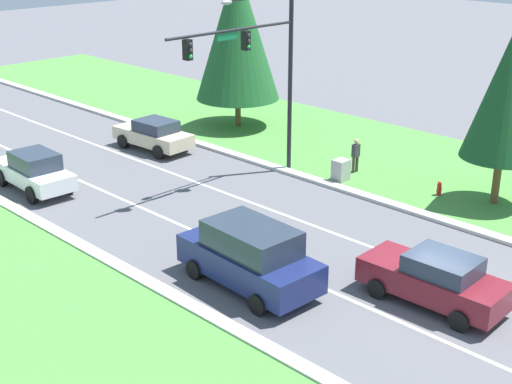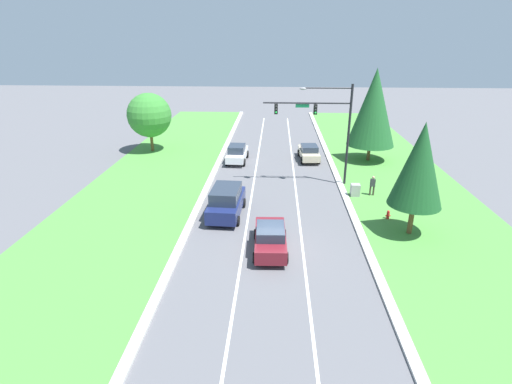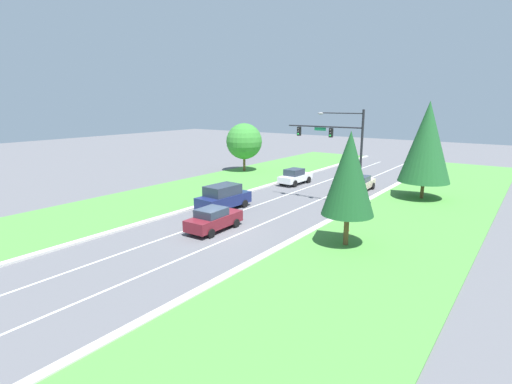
% 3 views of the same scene
% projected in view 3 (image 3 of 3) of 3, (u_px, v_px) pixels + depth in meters
% --- Properties ---
extents(ground_plane, '(160.00, 160.00, 0.00)m').
position_uv_depth(ground_plane, '(215.00, 231.00, 28.55)').
color(ground_plane, '#5B5B60').
extents(curb_strip_right, '(0.50, 90.00, 0.15)m').
position_uv_depth(curb_strip_right, '(282.00, 246.00, 25.32)').
color(curb_strip_right, beige).
rests_on(curb_strip_right, ground_plane).
extents(curb_strip_left, '(0.50, 90.00, 0.15)m').
position_uv_depth(curb_strip_left, '(162.00, 217.00, 31.75)').
color(curb_strip_left, beige).
rests_on(curb_strip_left, ground_plane).
extents(grass_verge_right, '(10.00, 90.00, 0.08)m').
position_uv_depth(grass_verge_right, '(362.00, 266.00, 22.33)').
color(grass_verge_right, '#4C8E3D').
rests_on(grass_verge_right, ground_plane).
extents(grass_verge_left, '(10.00, 90.00, 0.08)m').
position_uv_depth(grass_verge_left, '(121.00, 207.00, 34.75)').
color(grass_verge_left, '#4C8E3D').
rests_on(grass_verge_left, ground_plane).
extents(lane_stripe_inner_left, '(0.14, 81.00, 0.01)m').
position_uv_depth(lane_stripe_inner_left, '(197.00, 226.00, 29.58)').
color(lane_stripe_inner_left, white).
rests_on(lane_stripe_inner_left, ground_plane).
extents(lane_stripe_inner_right, '(0.14, 81.00, 0.01)m').
position_uv_depth(lane_stripe_inner_right, '(235.00, 236.00, 27.53)').
color(lane_stripe_inner_right, white).
rests_on(lane_stripe_inner_right, ground_plane).
extents(traffic_signal_mast, '(7.15, 0.41, 8.43)m').
position_uv_depth(traffic_signal_mast, '(340.00, 143.00, 34.24)').
color(traffic_signal_mast, black).
rests_on(traffic_signal_mast, ground_plane).
extents(white_sedan, '(2.08, 4.71, 1.77)m').
position_uv_depth(white_sedan, '(295.00, 176.00, 44.58)').
color(white_sedan, white).
rests_on(white_sedan, ground_plane).
extents(burgundy_sedan, '(2.11, 4.61, 1.68)m').
position_uv_depth(burgundy_sedan, '(214.00, 219.00, 28.47)').
color(burgundy_sedan, maroon).
rests_on(burgundy_sedan, ground_plane).
extents(champagne_sedan, '(2.15, 4.56, 1.60)m').
position_uv_depth(champagne_sedan, '(361.00, 183.00, 41.21)').
color(champagne_sedan, beige).
rests_on(champagne_sedan, ground_plane).
extents(navy_suv, '(2.47, 5.11, 2.14)m').
position_uv_depth(navy_suv, '(223.00, 197.00, 34.08)').
color(navy_suv, navy).
rests_on(navy_suv, ground_plane).
extents(utility_cabinet, '(0.70, 0.60, 1.06)m').
position_uv_depth(utility_cabinet, '(350.00, 211.00, 31.79)').
color(utility_cabinet, '#9E9E99').
rests_on(utility_cabinet, ground_plane).
extents(pedestrian, '(0.40, 0.23, 1.69)m').
position_uv_depth(pedestrian, '(368.00, 208.00, 31.10)').
color(pedestrian, '#42382D').
rests_on(pedestrian, ground_plane).
extents(fire_hydrant, '(0.34, 0.20, 0.70)m').
position_uv_depth(fire_hydrant, '(347.00, 230.00, 27.68)').
color(fire_hydrant, red).
rests_on(fire_hydrant, ground_plane).
extents(conifer_near_right_tree, '(3.28, 3.28, 7.33)m').
position_uv_depth(conifer_near_right_tree, '(349.00, 174.00, 24.58)').
color(conifer_near_right_tree, brown).
rests_on(conifer_near_right_tree, ground_plane).
extents(oak_near_left_tree, '(4.68, 4.68, 6.35)m').
position_uv_depth(oak_near_left_tree, '(244.00, 141.00, 52.05)').
color(oak_near_left_tree, brown).
rests_on(oak_near_left_tree, ground_plane).
extents(conifer_far_right_tree, '(4.67, 4.67, 9.15)m').
position_uv_depth(conifer_far_right_tree, '(427.00, 142.00, 36.78)').
color(conifer_far_right_tree, brown).
rests_on(conifer_far_right_tree, ground_plane).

